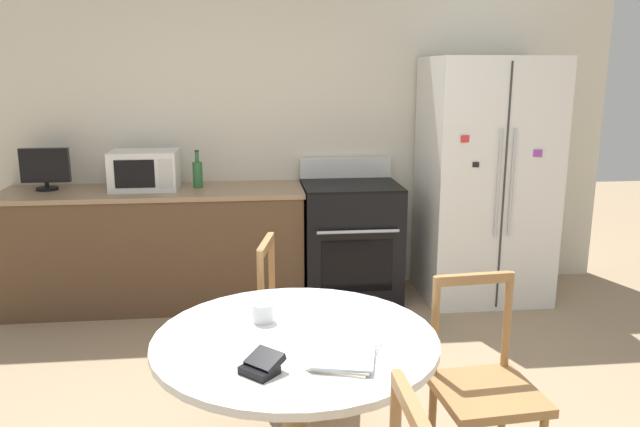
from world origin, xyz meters
The scene contains 13 objects.
back_wall centered at (0.00, 2.65, 1.30)m, with size 5.20×0.10×2.60m.
kitchen_counter centered at (-1.09, 2.29, 0.45)m, with size 2.24×0.64×0.90m.
refrigerator centered at (1.45, 2.21, 0.94)m, with size 0.94×0.77×1.87m.
oven_range centered at (0.41, 2.26, 0.47)m, with size 0.74×0.68×1.08m.
microwave centered at (-1.15, 2.33, 1.04)m, with size 0.49×0.37×0.29m.
countertop_tv centered at (-1.87, 2.36, 1.07)m, with size 0.35×0.16×0.31m.
counter_bottle centered at (-0.76, 2.34, 1.01)m, with size 0.07×0.07×0.29m.
dining_table centered at (-0.19, -0.09, 0.58)m, with size 1.14×1.14×0.74m.
dining_chair_right centered at (0.62, -0.05, 0.43)m, with size 0.45×0.45×0.90m.
dining_chair_far centered at (-0.13, 0.73, 0.43)m, with size 0.49×0.49×0.90m.
candle_glass centered at (-0.32, 0.08, 0.77)m, with size 0.09×0.09×0.08m.
wallet centered at (-0.33, -0.38, 0.76)m, with size 0.17×0.17×0.07m.
mail_stack centered at (-0.03, -0.29, 0.75)m, with size 0.32×0.36×0.02m.
Camera 1 is at (-0.35, -2.40, 1.78)m, focal length 35.00 mm.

